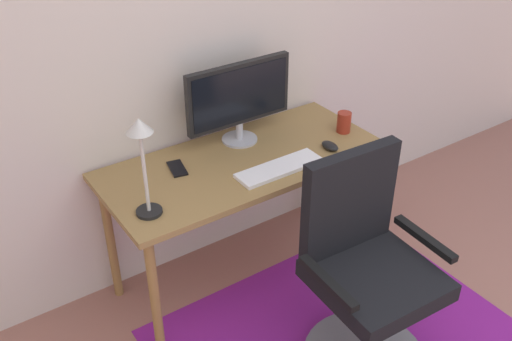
% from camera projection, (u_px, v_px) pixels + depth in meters
% --- Properties ---
extents(wall_back, '(6.00, 0.10, 2.60)m').
position_uv_depth(wall_back, '(204.00, 21.00, 2.76)').
color(wall_back, beige).
rests_on(wall_back, ground).
extents(desk, '(1.37, 0.62, 0.73)m').
position_uv_depth(desk, '(244.00, 173.00, 2.82)').
color(desk, olive).
rests_on(desk, ground).
extents(monitor, '(0.57, 0.18, 0.41)m').
position_uv_depth(monitor, '(239.00, 97.00, 2.81)').
color(monitor, '#B2B2B7').
rests_on(monitor, desk).
extents(keyboard, '(0.43, 0.13, 0.02)m').
position_uv_depth(keyboard, '(280.00, 168.00, 2.69)').
color(keyboard, white).
rests_on(keyboard, desk).
extents(computer_mouse, '(0.06, 0.10, 0.03)m').
position_uv_depth(computer_mouse, '(330.00, 146.00, 2.85)').
color(computer_mouse, black).
rests_on(computer_mouse, desk).
extents(coffee_cup, '(0.07, 0.07, 0.11)m').
position_uv_depth(coffee_cup, '(344.00, 122.00, 2.99)').
color(coffee_cup, maroon).
rests_on(coffee_cup, desk).
extents(cell_phone, '(0.10, 0.15, 0.01)m').
position_uv_depth(cell_phone, '(177.00, 168.00, 2.69)').
color(cell_phone, black).
rests_on(cell_phone, desk).
extents(desk_lamp, '(0.11, 0.11, 0.44)m').
position_uv_depth(desk_lamp, '(142.00, 148.00, 2.24)').
color(desk_lamp, black).
rests_on(desk_lamp, desk).
extents(office_chair, '(0.57, 0.55, 1.02)m').
position_uv_depth(office_chair, '(365.00, 288.00, 2.47)').
color(office_chair, slate).
rests_on(office_chair, ground).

